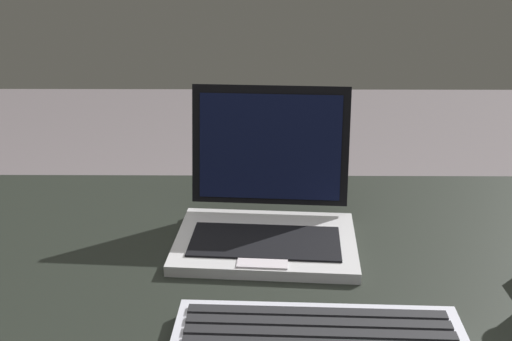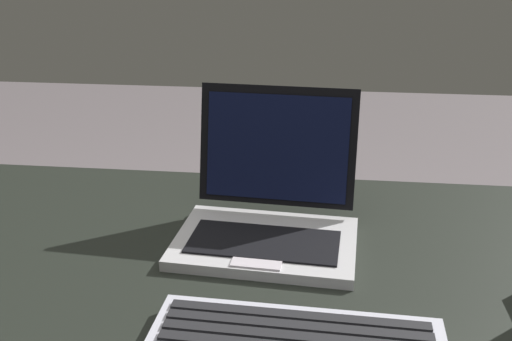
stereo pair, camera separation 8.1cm
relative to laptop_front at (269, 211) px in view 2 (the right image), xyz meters
name	(u,v)px [view 2 (the right image)]	position (x,y,z in m)	size (l,w,h in m)	color
desk	(300,326)	(0.05, -0.10, -0.12)	(1.75, 0.69, 0.74)	black
laptop_front	(269,211)	(0.00, 0.00, 0.00)	(0.27, 0.24, 0.21)	#B2B0B3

